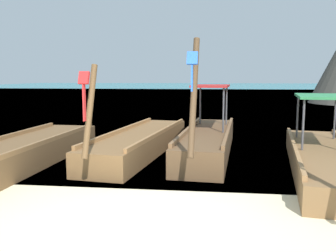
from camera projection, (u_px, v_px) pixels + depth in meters
The scene contains 6 objects.
ground at pixel (137, 227), 5.20m from camera, with size 120.00×120.00×0.00m, color beige.
sea_water at pixel (206, 89), 65.91m from camera, with size 120.00×120.00×0.00m, color #147A89.
longtail_boat_turquoise_ribbon at pixel (22, 153), 8.74m from camera, with size 1.60×6.72×2.32m.
longtail_boat_red_ribbon at pixel (141, 142), 10.24m from camera, with size 2.01×6.48×2.37m.
longtail_boat_blue_ribbon at pixel (208, 140), 10.12m from camera, with size 1.66×6.35×2.89m.
longtail_boat_green_ribbon at pixel (323, 158), 8.22m from camera, with size 2.24×6.67×2.80m.
Camera 1 is at (1.04, -4.87, 2.12)m, focal length 38.98 mm.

